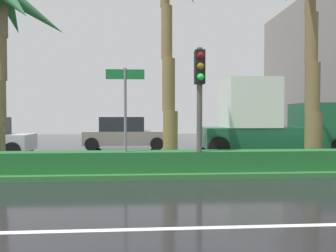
{
  "coord_description": "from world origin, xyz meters",
  "views": [
    {
      "loc": [
        2.32,
        -3.29,
        1.79
      ],
      "look_at": [
        3.55,
        13.36,
        1.28
      ],
      "focal_mm": 36.26,
      "sensor_mm": 36.0,
      "label": 1
    }
  ],
  "objects_px": {
    "palm_tree_centre_left": "(2,15)",
    "traffic_signal_median_right": "(200,87)",
    "box_truck_lead": "(270,121)",
    "street_name_sign": "(125,106)",
    "car_in_traffic_second": "(124,134)"
  },
  "relations": [
    {
      "from": "street_name_sign",
      "to": "box_truck_lead",
      "type": "bearing_deg",
      "value": 40.54
    },
    {
      "from": "palm_tree_centre_left",
      "to": "street_name_sign",
      "type": "bearing_deg",
      "value": -21.69
    },
    {
      "from": "palm_tree_centre_left",
      "to": "traffic_signal_median_right",
      "type": "distance_m",
      "value": 6.84
    },
    {
      "from": "palm_tree_centre_left",
      "to": "street_name_sign",
      "type": "height_order",
      "value": "palm_tree_centre_left"
    },
    {
      "from": "palm_tree_centre_left",
      "to": "car_in_traffic_second",
      "type": "distance_m",
      "value": 8.78
    },
    {
      "from": "box_truck_lead",
      "to": "palm_tree_centre_left",
      "type": "bearing_deg",
      "value": -159.82
    },
    {
      "from": "palm_tree_centre_left",
      "to": "car_in_traffic_second",
      "type": "xyz_separation_m",
      "value": [
        3.54,
        6.85,
        -4.21
      ]
    },
    {
      "from": "traffic_signal_median_right",
      "to": "car_in_traffic_second",
      "type": "distance_m",
      "value": 9.18
    },
    {
      "from": "traffic_signal_median_right",
      "to": "box_truck_lead",
      "type": "xyz_separation_m",
      "value": [
        4.19,
        5.57,
        -1.07
      ]
    },
    {
      "from": "box_truck_lead",
      "to": "traffic_signal_median_right",
      "type": "bearing_deg",
      "value": -126.94
    },
    {
      "from": "car_in_traffic_second",
      "to": "box_truck_lead",
      "type": "height_order",
      "value": "box_truck_lead"
    },
    {
      "from": "traffic_signal_median_right",
      "to": "street_name_sign",
      "type": "distance_m",
      "value": 2.19
    },
    {
      "from": "palm_tree_centre_left",
      "to": "box_truck_lead",
      "type": "height_order",
      "value": "palm_tree_centre_left"
    },
    {
      "from": "palm_tree_centre_left",
      "to": "traffic_signal_median_right",
      "type": "height_order",
      "value": "palm_tree_centre_left"
    },
    {
      "from": "palm_tree_centre_left",
      "to": "box_truck_lead",
      "type": "relative_size",
      "value": 0.95
    }
  ]
}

